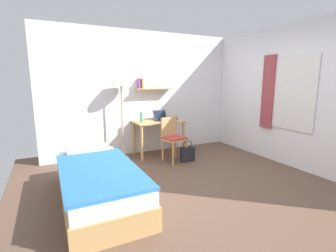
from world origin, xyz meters
TOP-DOWN VIEW (x-y plane):
  - ground_plane at (0.00, 0.00)m, footprint 5.28×5.28m
  - wall_back at (0.00, 2.02)m, footprint 4.40×0.27m
  - wall_right at (2.02, 0.01)m, footprint 0.10×4.40m
  - bed at (-1.45, 0.17)m, footprint 0.93×2.06m
  - desk at (0.12, 1.70)m, footprint 1.04×0.59m
  - desk_chair at (0.19, 1.18)m, footprint 0.48×0.46m
  - standing_lamp at (-0.65, 1.75)m, footprint 0.42×0.42m
  - laptop at (0.19, 1.75)m, footprint 0.30×0.24m
  - water_bottle at (-0.27, 1.68)m, footprint 0.06×0.06m
  - book_stack at (0.48, 1.74)m, footprint 0.20×0.22m
  - handbag at (0.43, 1.00)m, footprint 0.28×0.12m

SIDE VIEW (x-z plane):
  - ground_plane at x=0.00m, z-range 0.00..0.00m
  - handbag at x=0.43m, z-range -0.06..0.37m
  - bed at x=-1.45m, z-range -0.03..0.51m
  - desk_chair at x=0.19m, z-range 0.06..0.92m
  - desk at x=0.12m, z-range 0.23..0.97m
  - book_stack at x=0.48m, z-range 0.73..0.79m
  - laptop at x=0.19m, z-range 0.68..0.90m
  - water_bottle at x=-0.27m, z-range 0.74..0.94m
  - wall_back at x=0.00m, z-range 0.00..2.60m
  - wall_right at x=2.02m, z-range 0.00..2.60m
  - standing_lamp at x=-0.65m, z-range 0.66..2.36m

